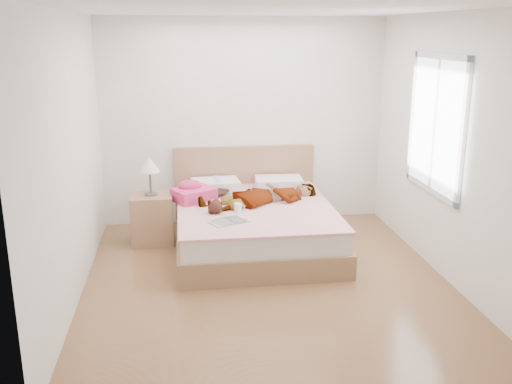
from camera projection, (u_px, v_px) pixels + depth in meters
ground at (267, 282)px, 5.69m from camera, size 4.00×4.00×0.00m
woman at (263, 193)px, 6.60m from camera, size 1.59×1.04×0.20m
hair at (211, 189)px, 6.97m from camera, size 0.56×0.64×0.09m
phone at (217, 178)px, 6.89m from camera, size 0.08×0.11×0.05m
room_shell at (436, 125)px, 5.80m from camera, size 4.00×4.00×4.00m
bed at (254, 223)px, 6.61m from camera, size 1.80×2.08×1.00m
towel at (193, 192)px, 6.64m from camera, size 0.57×0.53×0.24m
magazine at (229, 221)px, 5.91m from camera, size 0.45×0.39×0.02m
coffee_mug at (238, 207)px, 6.23m from camera, size 0.13×0.11×0.10m
plush_toy at (215, 206)px, 6.20m from camera, size 0.18×0.25×0.13m
nightstand at (152, 215)px, 6.68m from camera, size 0.49×0.43×1.03m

